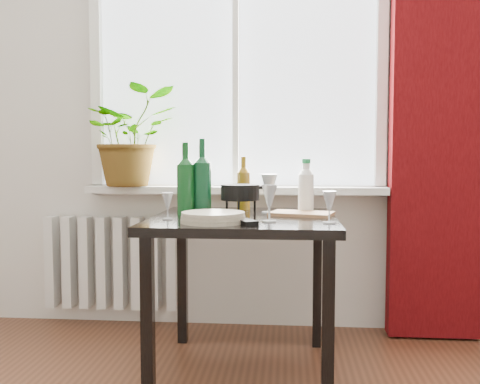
# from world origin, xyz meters

# --- Properties ---
(window) EXTENTS (1.72, 0.08, 1.62)m
(window) POSITION_xyz_m (0.00, 2.22, 1.60)
(window) COLOR white
(window) RESTS_ON ground
(windowsill) EXTENTS (1.72, 0.20, 0.04)m
(windowsill) POSITION_xyz_m (0.00, 2.15, 0.82)
(windowsill) COLOR silver
(windowsill) RESTS_ON ground
(curtain) EXTENTS (0.50, 0.12, 2.56)m
(curtain) POSITION_xyz_m (1.12, 2.12, 1.30)
(curtain) COLOR #3D0507
(curtain) RESTS_ON ground
(radiator) EXTENTS (0.80, 0.10, 0.55)m
(radiator) POSITION_xyz_m (-0.75, 2.18, 0.38)
(radiator) COLOR silver
(radiator) RESTS_ON ground
(table) EXTENTS (0.85, 0.85, 0.74)m
(table) POSITION_xyz_m (0.10, 1.55, 0.65)
(table) COLOR black
(table) RESTS_ON ground
(potted_plant) EXTENTS (0.67, 0.65, 0.57)m
(potted_plant) POSITION_xyz_m (-0.61, 2.12, 1.13)
(potted_plant) COLOR #3D731E
(potted_plant) RESTS_ON windowsill
(wine_bottle_left) EXTENTS (0.11, 0.11, 0.35)m
(wine_bottle_left) POSITION_xyz_m (-0.18, 1.59, 0.92)
(wine_bottle_left) COLOR #0C4217
(wine_bottle_left) RESTS_ON table
(wine_bottle_right) EXTENTS (0.10, 0.10, 0.37)m
(wine_bottle_right) POSITION_xyz_m (-0.11, 1.62, 0.93)
(wine_bottle_right) COLOR #0B3B1E
(wine_bottle_right) RESTS_ON table
(bottle_amber) EXTENTS (0.09, 0.09, 0.28)m
(bottle_amber) POSITION_xyz_m (0.07, 1.87, 0.88)
(bottle_amber) COLOR brown
(bottle_amber) RESTS_ON table
(cleaning_bottle) EXTENTS (0.08, 0.08, 0.27)m
(cleaning_bottle) POSITION_xyz_m (0.39, 1.73, 0.87)
(cleaning_bottle) COLOR white
(cleaning_bottle) RESTS_ON table
(wineglass_front_right) EXTENTS (0.08, 0.08, 0.16)m
(wineglass_front_right) POSITION_xyz_m (0.23, 1.36, 0.82)
(wineglass_front_right) COLOR silver
(wineglass_front_right) RESTS_ON table
(wineglass_far_right) EXTENTS (0.07, 0.07, 0.14)m
(wineglass_far_right) POSITION_xyz_m (0.48, 1.33, 0.81)
(wineglass_far_right) COLOR silver
(wineglass_far_right) RESTS_ON table
(wineglass_back_center) EXTENTS (0.10, 0.10, 0.20)m
(wineglass_back_center) POSITION_xyz_m (0.21, 1.71, 0.84)
(wineglass_back_center) COLOR silver
(wineglass_back_center) RESTS_ON table
(wineglass_back_left) EXTENTS (0.08, 0.08, 0.19)m
(wineglass_back_left) POSITION_xyz_m (-0.15, 1.79, 0.83)
(wineglass_back_left) COLOR silver
(wineglass_back_left) RESTS_ON table
(wineglass_front_left) EXTENTS (0.06, 0.06, 0.12)m
(wineglass_front_left) POSITION_xyz_m (-0.23, 1.40, 0.80)
(wineglass_front_left) COLOR silver
(wineglass_front_left) RESTS_ON table
(plate_stack) EXTENTS (0.35, 0.35, 0.05)m
(plate_stack) POSITION_xyz_m (-0.01, 1.31, 0.76)
(plate_stack) COLOR beige
(plate_stack) RESTS_ON table
(fondue_pot) EXTENTS (0.23, 0.21, 0.15)m
(fondue_pot) POSITION_xyz_m (0.08, 1.63, 0.81)
(fondue_pot) COLOR black
(fondue_pot) RESTS_ON table
(tv_remote) EXTENTS (0.14, 0.19, 0.02)m
(tv_remote) POSITION_xyz_m (0.12, 1.29, 0.75)
(tv_remote) COLOR black
(tv_remote) RESTS_ON table
(cutting_board) EXTENTS (0.33, 0.25, 0.02)m
(cutting_board) POSITION_xyz_m (0.37, 1.62, 0.75)
(cutting_board) COLOR #A27349
(cutting_board) RESTS_ON table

